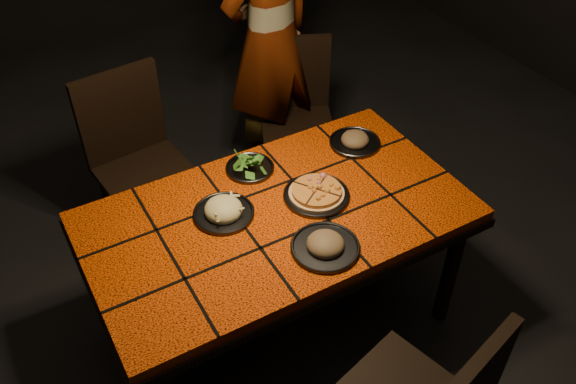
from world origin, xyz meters
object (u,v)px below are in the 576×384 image
dining_table (277,225)px  chair_far_right (296,106)px  chair_far_left (135,152)px  diner (271,40)px  plate_pasta (224,211)px  plate_pizza (316,194)px

dining_table → chair_far_right: chair_far_right is taller
dining_table → chair_far_left: chair_far_left is taller
diner → dining_table: bearing=48.1°
dining_table → plate_pasta: plate_pasta is taller
chair_far_left → diner: size_ratio=0.55×
dining_table → chair_far_right: (0.65, 0.96, -0.14)m
diner → plate_pasta: diner is taller
dining_table → plate_pasta: bearing=154.5°
chair_far_left → plate_pizza: chair_far_left is taller
dining_table → chair_far_left: bearing=109.3°
plate_pizza → plate_pasta: size_ratio=1.30×
chair_far_left → plate_pasta: chair_far_left is taller
chair_far_right → plate_pasta: chair_far_right is taller
diner → chair_far_right: bearing=100.2°
chair_far_right → plate_pasta: 1.24m
chair_far_right → dining_table: bearing=-99.8°
plate_pizza → chair_far_right: bearing=64.3°
chair_far_left → plate_pizza: bearing=-67.2°
plate_pasta → dining_table: bearing=-25.5°
diner → plate_pizza: diner is taller
chair_far_left → plate_pasta: size_ratio=3.85×
dining_table → diner: diner is taller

